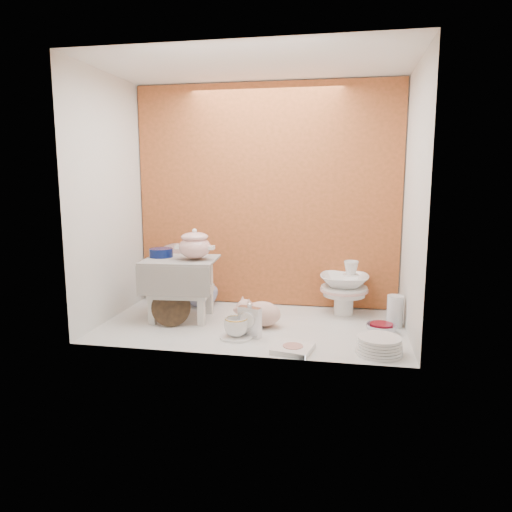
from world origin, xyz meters
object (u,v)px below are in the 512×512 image
at_px(plush_pig, 262,313).
at_px(soup_tureen, 195,244).
at_px(step_stool, 181,289).
at_px(floral_platter, 178,272).
at_px(porcelain_tower, 344,287).
at_px(blue_white_vase, 201,288).
at_px(mantel_clock, 250,320).
at_px(dinner_plate_stack, 379,345).
at_px(gold_rim_teacup, 236,327).
at_px(crystal_bowl, 381,329).

bearing_deg(plush_pig, soup_tureen, 175.27).
distance_m(step_stool, floral_platter, 0.43).
bearing_deg(porcelain_tower, floral_platter, 174.52).
height_order(soup_tureen, blue_white_vase, soup_tureen).
distance_m(step_stool, plush_pig, 0.54).
xyz_separation_m(step_stool, mantel_clock, (0.49, -0.26, -0.10)).
bearing_deg(blue_white_vase, dinner_plate_stack, -31.66).
height_order(gold_rim_teacup, crystal_bowl, gold_rim_teacup).
distance_m(mantel_clock, crystal_bowl, 0.76).
relative_size(plush_pig, porcelain_tower, 0.78).
height_order(step_stool, soup_tureen, soup_tureen).
relative_size(crystal_bowl, porcelain_tower, 0.49).
distance_m(soup_tureen, gold_rim_teacup, 0.59).
bearing_deg(blue_white_vase, soup_tureen, -78.08).
height_order(mantel_clock, dinner_plate_stack, mantel_clock).
height_order(mantel_clock, crystal_bowl, mantel_clock).
bearing_deg(blue_white_vase, crystal_bowl, -18.05).
bearing_deg(crystal_bowl, porcelain_tower, 121.66).
xyz_separation_m(plush_pig, dinner_plate_stack, (0.66, -0.32, -0.04)).
xyz_separation_m(gold_rim_teacup, crystal_bowl, (0.80, 0.23, -0.04)).
xyz_separation_m(dinner_plate_stack, crystal_bowl, (0.03, 0.33, -0.02)).
xyz_separation_m(mantel_clock, crystal_bowl, (0.73, 0.20, -0.07)).
height_order(dinner_plate_stack, porcelain_tower, porcelain_tower).
bearing_deg(gold_rim_teacup, soup_tureen, 139.07).
bearing_deg(plush_pig, floral_platter, 148.44).
xyz_separation_m(floral_platter, crystal_bowl, (1.38, -0.46, -0.18)).
distance_m(floral_platter, gold_rim_teacup, 0.92).
xyz_separation_m(dinner_plate_stack, porcelain_tower, (-0.18, 0.68, 0.13)).
distance_m(blue_white_vase, dinner_plate_stack, 1.36).
xyz_separation_m(floral_platter, gold_rim_teacup, (0.59, -0.69, -0.14)).
relative_size(soup_tureen, blue_white_vase, 0.97).
bearing_deg(mantel_clock, blue_white_vase, 148.83).
bearing_deg(dinner_plate_stack, porcelain_tower, 105.23).
height_order(plush_pig, crystal_bowl, plush_pig).
relative_size(blue_white_vase, porcelain_tower, 0.68).
bearing_deg(floral_platter, porcelain_tower, -5.48).
bearing_deg(step_stool, blue_white_vase, 80.34).
relative_size(gold_rim_teacup, crystal_bowl, 0.78).
distance_m(plush_pig, dinner_plate_stack, 0.73).
bearing_deg(blue_white_vase, plush_pig, -38.33).
xyz_separation_m(blue_white_vase, plush_pig, (0.50, -0.39, -0.04)).
xyz_separation_m(gold_rim_teacup, porcelain_tower, (0.58, 0.58, 0.11)).
xyz_separation_m(mantel_clock, gold_rim_teacup, (-0.07, -0.03, -0.03)).
bearing_deg(gold_rim_teacup, crystal_bowl, 16.15).
bearing_deg(step_stool, mantel_clock, -33.29).
distance_m(plush_pig, porcelain_tower, 0.60).
distance_m(floral_platter, blue_white_vase, 0.23).
relative_size(mantel_clock, gold_rim_teacup, 1.44).
xyz_separation_m(blue_white_vase, porcelain_tower, (0.97, -0.04, 0.06)).
distance_m(soup_tureen, porcelain_tower, 1.00).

